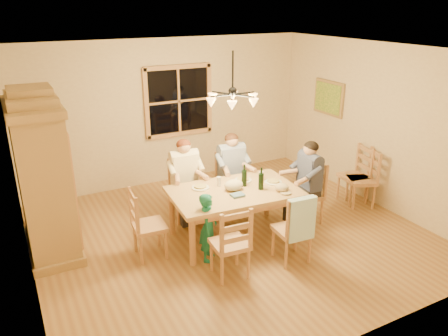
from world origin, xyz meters
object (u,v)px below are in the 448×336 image
chair_near_right (291,240)px  chair_end_right (306,204)px  chandelier (233,98)px  child (208,227)px  chair_far_left (186,201)px  chair_end_left (150,236)px  chair_spare_back (353,185)px  armoire (44,179)px  adult_woman (185,170)px  adult_plaid_man (232,163)px  chair_spare_front (360,189)px  dining_table (234,197)px  wine_bottle_a (244,175)px  chair_far_right (232,193)px  wine_bottle_b (261,179)px  chair_near_left (230,254)px  adult_slate_man (309,172)px

chair_near_right → chair_end_right: same height
chandelier → chair_end_right: (1.25, -0.16, -1.77)m
child → chair_far_left: bearing=26.9°
chandelier → chair_end_left: chandelier is taller
chair_spare_back → chair_near_right: bearing=124.1°
armoire → adult_woman: size_ratio=2.63×
chair_far_left → adult_plaid_man: adult_plaid_man is taller
chair_end_right → chair_spare_front: same height
dining_table → wine_bottle_a: wine_bottle_a is taller
chair_far_left → chair_end_right: size_ratio=1.00×
chair_far_right → wine_bottle_a: 1.00m
chair_spare_back → dining_table: bearing=100.9°
chandelier → chair_end_right: bearing=-7.3°
chair_end_left → chair_end_right: bearing=90.0°
chair_far_left → chair_end_right: (1.65, -0.98, 0.00)m
chair_far_left → wine_bottle_a: size_ratio=3.00×
chair_spare_front → wine_bottle_a: bearing=111.7°
dining_table → chair_far_left: bearing=113.9°
chandelier → wine_bottle_b: chandelier is taller
chair_near_left → adult_slate_man: adult_slate_man is taller
chair_far_left → chair_near_right: (0.79, -1.77, 0.00)m
child → chair_spare_front: (3.04, 0.32, -0.18)m
chair_near_right → chair_spare_back: 2.31m
armoire → wine_bottle_a: size_ratio=6.97×
chair_near_left → wine_bottle_a: bearing=55.3°
chair_far_right → chair_end_right: bearing=136.6°
chandelier → chair_far_left: (-0.40, 0.81, -1.77)m
chair_spare_front → chair_near_left: bearing=129.5°
adult_plaid_man → adult_slate_man: size_ratio=1.00×
armoire → chair_end_left: (1.16, -0.83, -0.75)m
chair_near_right → chair_spare_back: bearing=30.8°
chair_end_right → adult_plaid_man: size_ratio=1.13×
chair_end_right → adult_slate_man: bearing=86.9°
dining_table → armoire: bearing=159.1°
chandelier → adult_slate_man: chandelier is taller
wine_bottle_b → child: (-0.95, -0.21, -0.44)m
armoire → chair_near_left: 2.69m
adult_slate_man → wine_bottle_b: (-0.90, -0.06, 0.08)m
adult_woman → chair_end_right: bearing=153.4°
chair_end_right → wine_bottle_b: bearing=97.7°
chair_spare_back → wine_bottle_a: bearing=99.3°
adult_slate_man → child: bearing=102.3°
chair_near_right → adult_slate_man: 1.29m
adult_woman → adult_plaid_man: (0.80, -0.06, 0.00)m
armoire → chair_far_left: (2.03, -0.04, -0.75)m
chair_far_left → adult_slate_man: bearing=153.4°
chair_far_right → adult_slate_man: 1.36m
chandelier → chair_far_right: size_ratio=0.78×
adult_slate_man → chair_spare_front: size_ratio=0.88×
chair_spare_front → chair_near_right: bearing=137.1°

